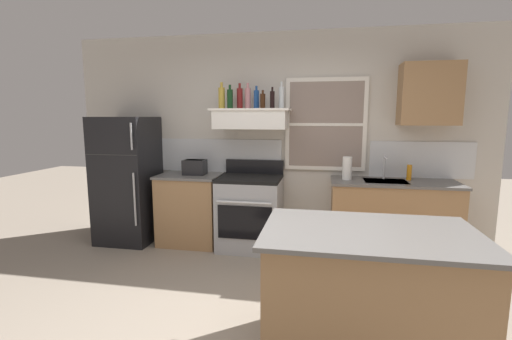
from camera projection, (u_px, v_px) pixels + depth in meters
name	position (u px, v px, depth m)	size (l,w,h in m)	color
ground_plane	(233.00, 338.00, 2.67)	(16.00, 16.00, 0.00)	gray
back_wall	(277.00, 139.00, 4.63)	(5.40, 0.11, 2.70)	beige
refrigerator	(128.00, 180.00, 4.69)	(0.70, 0.72, 1.65)	black
counter_left_of_stove	(191.00, 209.00, 4.64)	(0.79, 0.63, 0.91)	#9E754C
toaster	(195.00, 167.00, 4.56)	(0.30, 0.20, 0.19)	black
stove_range	(250.00, 212.00, 4.46)	(0.76, 0.69, 1.09)	#9EA0A5
range_hood_shelf	(252.00, 119.00, 4.38)	(0.96, 0.52, 0.24)	white
bottle_champagne_gold_foil	(222.00, 98.00, 4.37)	(0.08, 0.08, 0.32)	#B29333
bottle_dark_green_wine	(230.00, 99.00, 4.35)	(0.07, 0.07, 0.29)	#143819
bottle_red_label_wine	(240.00, 98.00, 4.43)	(0.07, 0.07, 0.31)	maroon
bottle_rose_pink	(248.00, 98.00, 4.40)	(0.07, 0.07, 0.31)	#C67F84
bottle_blue_liqueur	(256.00, 99.00, 4.38)	(0.07, 0.07, 0.28)	#1E478C
bottle_brown_stout	(263.00, 101.00, 4.27)	(0.06, 0.06, 0.22)	#381E0F
bottle_balsamic_dark	(272.00, 99.00, 4.26)	(0.06, 0.06, 0.25)	black
bottle_clear_tall	(281.00, 97.00, 4.31)	(0.06, 0.06, 0.32)	silver
counter_right_with_sink	(392.00, 219.00, 4.18)	(1.43, 0.63, 0.91)	#9E754C
sink_faucet	(385.00, 165.00, 4.20)	(0.03, 0.17, 0.28)	silver
paper_towel_roll	(347.00, 168.00, 4.19)	(0.11, 0.11, 0.27)	white
dish_soap_bottle	(409.00, 172.00, 4.17)	(0.06, 0.06, 0.18)	orange
kitchen_island	(367.00, 295.00, 2.40)	(1.40, 0.90, 0.91)	#9E754C
upper_cabinet_right	(429.00, 94.00, 4.04)	(0.64, 0.32, 0.70)	#9E754C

